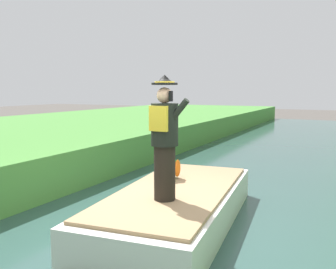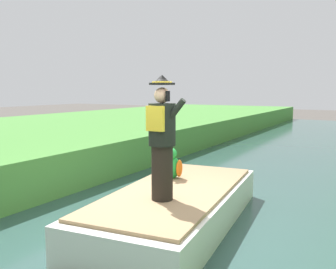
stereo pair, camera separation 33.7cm
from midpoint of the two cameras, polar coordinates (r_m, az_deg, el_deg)
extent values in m
plane|color=#4C4742|center=(5.96, -2.76, -16.22)|extent=(80.00, 80.00, 0.00)
cube|color=#2D4C47|center=(5.94, -2.77, -15.77)|extent=(5.58, 48.00, 0.10)
cube|color=silver|center=(6.26, -0.33, -11.31)|extent=(2.27, 4.38, 0.56)
cube|color=#997A56|center=(6.17, -0.33, -8.62)|extent=(2.09, 4.03, 0.05)
cylinder|color=black|center=(5.48, -2.29, -5.96)|extent=(0.32, 0.32, 0.82)
cylinder|color=black|center=(5.36, -2.33, 1.56)|extent=(0.40, 0.40, 0.62)
cube|color=gold|center=(5.19, -3.36, 2.48)|extent=(0.28, 0.06, 0.36)
sphere|color=#DBA884|center=(5.34, -2.35, 6.11)|extent=(0.23, 0.23, 0.23)
cylinder|color=black|center=(5.33, -2.36, 7.88)|extent=(0.38, 0.38, 0.03)
cone|color=black|center=(5.34, -2.37, 8.63)|extent=(0.26, 0.26, 0.12)
cylinder|color=gold|center=(5.34, -2.36, 8.15)|extent=(0.29, 0.29, 0.02)
cylinder|color=black|center=(5.21, -0.44, 3.39)|extent=(0.38, 0.09, 0.43)
cube|color=black|center=(5.22, -1.42, 5.98)|extent=(0.03, 0.08, 0.15)
ellipsoid|color=green|center=(6.81, -1.00, -5.17)|extent=(0.26, 0.32, 0.40)
sphere|color=green|center=(6.73, -1.17, -2.98)|extent=(0.20, 0.20, 0.20)
cone|color=yellow|center=(6.64, -1.57, -3.20)|extent=(0.09, 0.09, 0.09)
ellipsoid|color=orange|center=(6.88, -2.04, -5.05)|extent=(0.08, 0.20, 0.32)
ellipsoid|color=orange|center=(6.75, 0.05, -5.28)|extent=(0.08, 0.20, 0.32)
camera|label=1|loc=(0.17, -91.60, -0.20)|focal=39.19mm
camera|label=2|loc=(0.17, 88.40, 0.20)|focal=39.19mm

